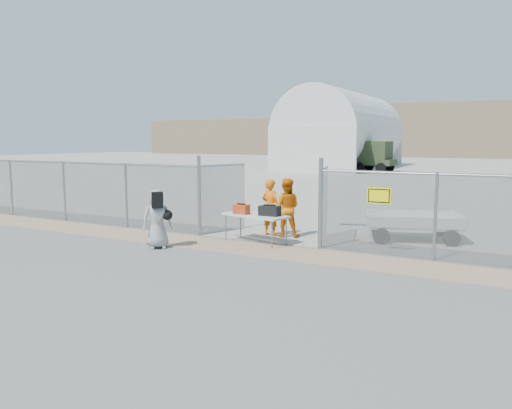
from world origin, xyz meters
The scene contains 14 objects.
ground centered at (0.00, 0.00, 0.00)m, with size 160.00×160.00×0.00m, color #555555.
tarmac_inside centered at (0.00, 42.00, 0.01)m, with size 160.00×80.00×0.01m, color #9B988B.
dirt_strip centered at (0.00, 1.00, 0.01)m, with size 44.00×1.60×0.01m, color #98795F.
distant_hills centered at (5.00, 78.00, 4.50)m, with size 140.00×6.00×9.00m, color #7F684F, non-canonical shape.
chain_link_fence centered at (0.00, 2.00, 1.10)m, with size 40.00×0.20×2.20m, color gray, non-canonical shape.
quonset_hangar centered at (-10.00, 40.00, 4.00)m, with size 9.00×18.00×8.00m, color silver, non-canonical shape.
folding_table centered at (0.07, 1.83, 0.42)m, with size 1.96×0.82×0.83m, color silver, non-canonical shape.
orange_bag centered at (-0.34, 1.72, 0.97)m, with size 0.43×0.29×0.27m, color #C33E16.
black_duffel centered at (0.54, 1.81, 0.97)m, with size 0.58×0.34×0.28m, color black.
security_worker_left centered at (-0.02, 2.99, 0.89)m, with size 0.65×0.43×1.78m, color orange.
security_worker_right centered at (0.49, 3.04, 0.91)m, with size 0.88×0.69×1.82m, color orange.
visitor centered at (-1.98, -0.08, 0.82)m, with size 0.80×0.52×1.64m, color #949494.
utility_trailer centered at (4.03, 4.38, 0.43)m, with size 3.52×1.81×0.85m, color silver, non-canonical shape.
military_truck centered at (-6.45, 35.21, 1.41)m, with size 5.92×2.19×2.83m, color #2C3820, non-canonical shape.
Camera 1 is at (6.82, -10.74, 2.99)m, focal length 35.00 mm.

